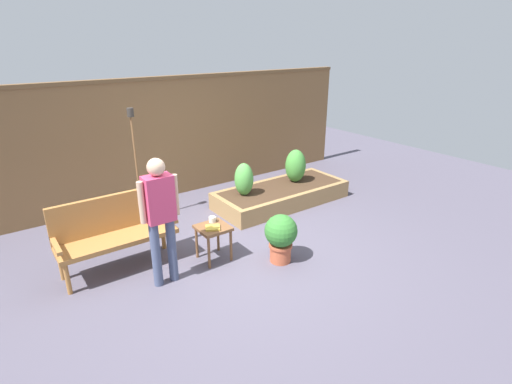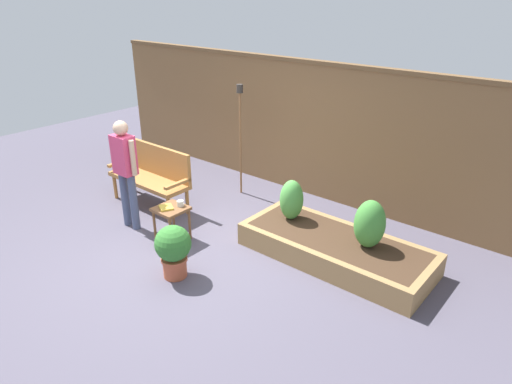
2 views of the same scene
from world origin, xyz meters
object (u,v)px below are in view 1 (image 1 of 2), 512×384
(potted_boxwood, at_px, (281,235))
(book_on_table, at_px, (213,228))
(garden_bench, at_px, (114,228))
(cup_on_table, at_px, (212,219))
(person_by_bench, at_px, (160,212))
(side_table, at_px, (213,232))
(shrub_near_bench, at_px, (244,179))
(tiki_torch, at_px, (134,146))
(shrub_far_corner, at_px, (296,166))

(potted_boxwood, bearing_deg, book_on_table, 144.71)
(garden_bench, relative_size, potted_boxwood, 2.19)
(cup_on_table, distance_m, book_on_table, 0.20)
(cup_on_table, bearing_deg, person_by_bench, -162.91)
(potted_boxwood, bearing_deg, cup_on_table, 132.53)
(side_table, bearing_deg, book_on_table, -121.75)
(shrub_near_bench, distance_m, tiki_torch, 1.81)
(garden_bench, distance_m, side_table, 1.24)
(book_on_table, relative_size, potted_boxwood, 0.28)
(book_on_table, height_order, tiki_torch, tiki_torch)
(potted_boxwood, bearing_deg, shrub_far_corner, 44.29)
(garden_bench, xyz_separation_m, side_table, (1.09, -0.58, -0.15))
(shrub_far_corner, xyz_separation_m, tiki_torch, (-2.66, 0.71, 0.63))
(shrub_near_bench, bearing_deg, potted_boxwood, -107.93)
(book_on_table, xyz_separation_m, tiki_torch, (-0.29, 1.82, 0.73))
(garden_bench, height_order, side_table, garden_bench)
(shrub_far_corner, bearing_deg, potted_boxwood, -135.71)
(potted_boxwood, bearing_deg, shrub_near_bench, 72.07)
(cup_on_table, relative_size, tiki_torch, 0.07)
(side_table, bearing_deg, potted_boxwood, -39.19)
(shrub_near_bench, xyz_separation_m, tiki_torch, (-1.53, 0.71, 0.65))
(side_table, relative_size, book_on_table, 2.64)
(tiki_torch, xyz_separation_m, person_by_bench, (-0.42, -1.90, -0.29))
(garden_bench, bearing_deg, cup_on_table, -21.80)
(garden_bench, relative_size, person_by_bench, 0.92)
(book_on_table, bearing_deg, cup_on_table, 89.43)
(side_table, relative_size, shrub_near_bench, 0.87)
(side_table, xyz_separation_m, potted_boxwood, (0.69, -0.56, -0.02))
(book_on_table, xyz_separation_m, potted_boxwood, (0.72, -0.51, -0.11))
(side_table, xyz_separation_m, shrub_far_corner, (2.34, 1.06, 0.20))
(cup_on_table, height_order, shrub_far_corner, shrub_far_corner)
(side_table, height_order, shrub_far_corner, shrub_far_corner)
(garden_bench, xyz_separation_m, person_by_bench, (0.35, -0.71, 0.39))
(tiki_torch, bearing_deg, shrub_near_bench, -25.03)
(side_table, distance_m, potted_boxwood, 0.88)
(book_on_table, relative_size, tiki_torch, 0.10)
(potted_boxwood, height_order, shrub_near_bench, shrub_near_bench)
(cup_on_table, distance_m, shrub_near_bench, 1.48)
(shrub_far_corner, distance_m, person_by_bench, 3.31)
(shrub_far_corner, bearing_deg, person_by_bench, -158.98)
(shrub_far_corner, bearing_deg, garden_bench, -172.08)
(side_table, xyz_separation_m, person_by_bench, (-0.74, -0.13, 0.54))
(shrub_far_corner, bearing_deg, shrub_near_bench, -180.00)
(shrub_near_bench, height_order, tiki_torch, tiki_torch)
(side_table, xyz_separation_m, tiki_torch, (-0.32, 1.77, 0.83))
(side_table, xyz_separation_m, shrub_near_bench, (1.21, 1.06, 0.18))
(garden_bench, relative_size, shrub_far_corner, 2.40)
(person_by_bench, bearing_deg, book_on_table, 6.11)
(book_on_table, bearing_deg, tiki_torch, 127.48)
(book_on_table, distance_m, tiki_torch, 1.98)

